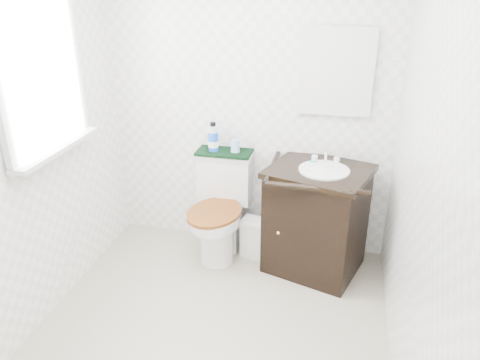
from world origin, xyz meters
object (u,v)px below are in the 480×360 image
at_px(toilet, 221,212).
at_px(vanity, 316,217).
at_px(trash_bin, 255,238).
at_px(cup, 235,146).
at_px(mouthwash_bottle, 213,138).

distance_m(toilet, vanity, 0.76).
bearing_deg(trash_bin, cup, 144.24).
bearing_deg(toilet, mouthwash_bottle, 125.04).
height_order(vanity, trash_bin, vanity).
distance_m(toilet, cup, 0.54).
xyz_separation_m(toilet, cup, (0.09, 0.13, 0.52)).
distance_m(toilet, trash_bin, 0.34).
distance_m(vanity, trash_bin, 0.55).
xyz_separation_m(vanity, trash_bin, (-0.47, 0.06, -0.27)).
xyz_separation_m(trash_bin, cup, (-0.19, 0.13, 0.71)).
relative_size(vanity, cup, 10.03).
bearing_deg(mouthwash_bottle, toilet, -54.96).
bearing_deg(trash_bin, vanity, -7.34).
height_order(toilet, vanity, vanity).
xyz_separation_m(toilet, mouthwash_bottle, (-0.09, 0.12, 0.57)).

